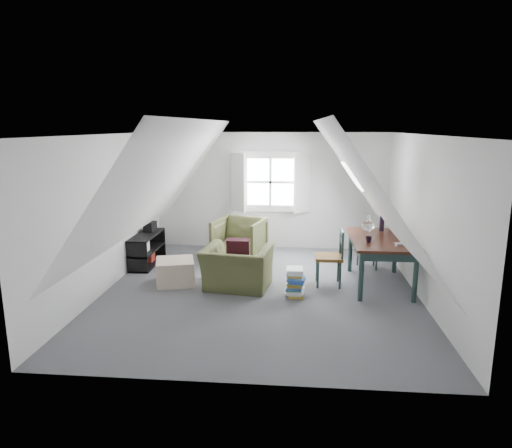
# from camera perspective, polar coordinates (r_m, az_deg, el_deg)

# --- Properties ---
(floor) EXTENTS (5.50, 5.50, 0.00)m
(floor) POSITION_cam_1_polar(r_m,az_deg,el_deg) (7.50, 0.53, -8.33)
(floor) COLOR #4E4E53
(floor) RESTS_ON ground
(ceiling) EXTENTS (5.50, 5.50, 0.00)m
(ceiling) POSITION_cam_1_polar(r_m,az_deg,el_deg) (7.03, 0.57, 11.13)
(ceiling) COLOR white
(ceiling) RESTS_ON wall_back
(wall_back) EXTENTS (5.00, 0.00, 5.00)m
(wall_back) POSITION_cam_1_polar(r_m,az_deg,el_deg) (9.87, 1.82, 4.14)
(wall_back) COLOR silver
(wall_back) RESTS_ON ground
(wall_front) EXTENTS (5.00, 0.00, 5.00)m
(wall_front) POSITION_cam_1_polar(r_m,az_deg,el_deg) (4.51, -2.24, -5.63)
(wall_front) COLOR silver
(wall_front) RESTS_ON ground
(wall_left) EXTENTS (0.00, 5.50, 5.50)m
(wall_left) POSITION_cam_1_polar(r_m,az_deg,el_deg) (7.77, -18.17, 1.34)
(wall_left) COLOR silver
(wall_left) RESTS_ON ground
(wall_right) EXTENTS (0.00, 5.50, 5.50)m
(wall_right) POSITION_cam_1_polar(r_m,az_deg,el_deg) (7.40, 20.22, 0.68)
(wall_right) COLOR silver
(wall_right) RESTS_ON ground
(slope_left) EXTENTS (3.19, 5.50, 4.48)m
(slope_left) POSITION_cam_1_polar(r_m,az_deg,el_deg) (7.37, -11.60, 5.27)
(slope_left) COLOR white
(slope_left) RESTS_ON wall_left
(slope_right) EXTENTS (3.19, 5.50, 4.48)m
(slope_right) POSITION_cam_1_polar(r_m,az_deg,el_deg) (7.13, 13.12, 4.98)
(slope_right) COLOR white
(slope_right) RESTS_ON wall_right
(dormer_window) EXTENTS (1.71, 0.35, 1.30)m
(dormer_window) POSITION_cam_1_polar(r_m,az_deg,el_deg) (9.77, 1.80, 5.24)
(dormer_window) COLOR white
(dormer_window) RESTS_ON wall_back
(skylight) EXTENTS (0.35, 0.75, 0.47)m
(skylight) POSITION_cam_1_polar(r_m,az_deg,el_deg) (8.41, 11.91, 5.88)
(skylight) COLOR white
(skylight) RESTS_ON slope_right
(armchair_near) EXTENTS (1.18, 1.07, 0.69)m
(armchair_near) POSITION_cam_1_polar(r_m,az_deg,el_deg) (7.64, -2.34, -7.95)
(armchair_near) COLOR #444924
(armchair_near) RESTS_ON floor
(armchair_far) EXTENTS (1.11, 1.13, 0.85)m
(armchair_far) POSITION_cam_1_polar(r_m,az_deg,el_deg) (9.16, -2.08, -4.52)
(armchair_far) COLOR #444924
(armchair_far) RESTS_ON floor
(throw_pillow) EXTENTS (0.38, 0.22, 0.39)m
(throw_pillow) POSITION_cam_1_polar(r_m,az_deg,el_deg) (7.59, -2.23, -3.16)
(throw_pillow) COLOR #3A101C
(throw_pillow) RESTS_ON armchair_near
(ottoman) EXTENTS (0.76, 0.76, 0.41)m
(ottoman) POSITION_cam_1_polar(r_m,az_deg,el_deg) (7.90, -10.06, -5.88)
(ottoman) COLOR #C0A590
(ottoman) RESTS_ON floor
(dining_table) EXTENTS (0.98, 1.63, 0.82)m
(dining_table) POSITION_cam_1_polar(r_m,az_deg,el_deg) (7.81, 15.33, -2.50)
(dining_table) COLOR black
(dining_table) RESTS_ON floor
(demijohn) EXTENTS (0.21, 0.21, 0.30)m
(demijohn) POSITION_cam_1_polar(r_m,az_deg,el_deg) (8.17, 13.84, -0.13)
(demijohn) COLOR silver
(demijohn) RESTS_ON dining_table
(vase_twigs) EXTENTS (0.09, 0.09, 0.67)m
(vase_twigs) POSITION_cam_1_polar(r_m,az_deg,el_deg) (8.30, 15.45, 0.16)
(vase_twigs) COLOR black
(vase_twigs) RESTS_ON dining_table
(cup) EXTENTS (0.13, 0.13, 0.10)m
(cup) POSITION_cam_1_polar(r_m,az_deg,el_deg) (7.46, 13.88, -2.26)
(cup) COLOR black
(cup) RESTS_ON dining_table
(paper_box) EXTENTS (0.13, 0.10, 0.04)m
(paper_box) POSITION_cam_1_polar(r_m,az_deg,el_deg) (7.40, 17.51, -2.44)
(paper_box) COLOR white
(paper_box) RESTS_ON dining_table
(dining_chair_far) EXTENTS (0.38, 0.38, 0.80)m
(dining_chair_far) POSITION_cam_1_polar(r_m,az_deg,el_deg) (8.77, 13.82, -2.79)
(dining_chair_far) COLOR #5E3913
(dining_chair_far) RESTS_ON floor
(dining_chair_near) EXTENTS (0.45, 0.45, 0.96)m
(dining_chair_near) POSITION_cam_1_polar(r_m,az_deg,el_deg) (7.72, 9.37, -4.02)
(dining_chair_near) COLOR #5E3913
(dining_chair_near) RESTS_ON floor
(media_shelf) EXTENTS (0.39, 1.17, 0.60)m
(media_shelf) POSITION_cam_1_polar(r_m,az_deg,el_deg) (9.03, -13.54, -3.32)
(media_shelf) COLOR black
(media_shelf) RESTS_ON floor
(electronics_box) EXTENTS (0.21, 0.28, 0.20)m
(electronics_box) POSITION_cam_1_polar(r_m,az_deg,el_deg) (9.20, -13.10, -0.35)
(electronics_box) COLOR black
(electronics_box) RESTS_ON media_shelf
(magazine_stack) EXTENTS (0.33, 0.40, 0.44)m
(magazine_stack) POSITION_cam_1_polar(r_m,az_deg,el_deg) (7.24, 4.93, -7.27)
(magazine_stack) COLOR #B29933
(magazine_stack) RESTS_ON floor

